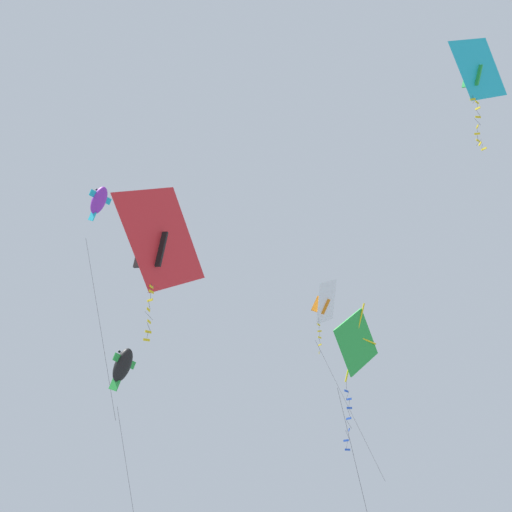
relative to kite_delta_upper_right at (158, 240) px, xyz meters
name	(u,v)px	position (x,y,z in m)	size (l,w,h in m)	color
kite_delta_upper_right	(158,240)	(0.00, 0.00, 0.00)	(3.00, 2.57, 3.92)	red
kite_fish_far_centre	(99,201)	(-8.82, -1.26, 6.47)	(2.41, 1.83, 9.09)	purple
kite_delta_low_drifter	(477,71)	(1.58, 9.32, 6.50)	(1.79, 2.38, 3.70)	#1EB2C6
kite_fish_near_right	(123,366)	(-7.31, -0.01, -0.73)	(2.62, 2.14, 9.61)	black
kite_delta_mid_left	(325,303)	(-10.87, 8.42, 4.28)	(3.57, 2.79, 8.13)	white
kite_diamond_highest	(356,343)	(-4.28, 7.10, -0.42)	(1.53, 1.98, 7.13)	green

